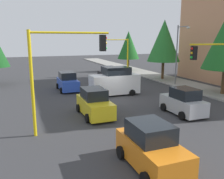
{
  "coord_description": "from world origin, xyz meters",
  "views": [
    {
      "loc": [
        19.75,
        -8.07,
        5.47
      ],
      "look_at": [
        0.86,
        -0.78,
        1.2
      ],
      "focal_mm": 38.59,
      "sensor_mm": 36.0,
      "label": 1
    }
  ],
  "objects": [
    {
      "name": "traffic_signal_near_left",
      "position": [
        6.0,
        5.63,
        3.73
      ],
      "size": [
        0.36,
        4.59,
        5.23
      ],
      "color": "yellow",
      "rests_on": "ground"
    },
    {
      "name": "traffic_signal_far_left",
      "position": [
        -14.0,
        5.67,
        3.89
      ],
      "size": [
        0.36,
        4.59,
        5.49
      ],
      "color": "yellow",
      "rests_on": "ground"
    },
    {
      "name": "tree_roadside_mid",
      "position": [
        -8.0,
        10.0,
        5.21
      ],
      "size": [
        4.34,
        4.34,
        7.93
      ],
      "color": "brown",
      "rests_on": "ground"
    },
    {
      "name": "tree_roadside_far",
      "position": [
        -18.0,
        9.5,
        4.42
      ],
      "size": [
        3.7,
        3.7,
        6.75
      ],
      "color": "brown",
      "rests_on": "ground"
    },
    {
      "name": "car_blue",
      "position": [
        -5.85,
        -3.33,
        0.9
      ],
      "size": [
        4.0,
        2.1,
        1.98
      ],
      "color": "blue",
      "rests_on": "ground"
    },
    {
      "name": "car_silver",
      "position": [
        5.66,
        3.0,
        0.9
      ],
      "size": [
        3.68,
        2.01,
        1.98
      ],
      "color": "#B2B5BA",
      "rests_on": "ground"
    },
    {
      "name": "ground_plane",
      "position": [
        0.0,
        0.0,
        0.0
      ],
      "size": [
        120.0,
        120.0,
        0.0
      ],
      "primitive_type": "plane",
      "color": "#353538"
    },
    {
      "name": "car_orange",
      "position": [
        11.4,
        -3.05,
        0.9
      ],
      "size": [
        3.82,
        2.08,
        1.98
      ],
      "color": "orange",
      "rests_on": "ground"
    },
    {
      "name": "car_black",
      "position": [
        -9.51,
        2.73,
        0.9
      ],
      "size": [
        3.86,
        2.08,
        1.98
      ],
      "color": "black",
      "rests_on": "ground"
    },
    {
      "name": "traffic_signal_near_right",
      "position": [
        6.0,
        -5.74,
        4.2
      ],
      "size": [
        0.36,
        4.59,
        5.96
      ],
      "color": "yellow",
      "rests_on": "ground"
    },
    {
      "name": "lane_arrow_near",
      "position": [
        11.51,
        -3.0,
        0.01
      ],
      "size": [
        2.4,
        1.1,
        1.1
      ],
      "color": "silver",
      "rests_on": "ground"
    },
    {
      "name": "street_lamp_curbside",
      "position": [
        -3.61,
        9.2,
        4.35
      ],
      "size": [
        2.15,
        0.28,
        7.0
      ],
      "color": "slate",
      "rests_on": "ground"
    },
    {
      "name": "sidewalk_kerb",
      "position": [
        -5.0,
        10.5,
        0.07
      ],
      "size": [
        80.0,
        4.0,
        0.15
      ],
      "primitive_type": "cube",
      "color": "gray",
      "rests_on": "ground"
    },
    {
      "name": "delivery_van_white",
      "position": [
        -2.0,
        0.62,
        1.28
      ],
      "size": [
        2.22,
        4.8,
        2.77
      ],
      "color": "white",
      "rests_on": "ground"
    },
    {
      "name": "car_yellow",
      "position": [
        3.62,
        -3.2,
        0.9
      ],
      "size": [
        4.16,
        2.05,
        1.98
      ],
      "color": "yellow",
      "rests_on": "ground"
    }
  ]
}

